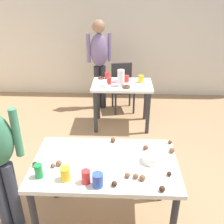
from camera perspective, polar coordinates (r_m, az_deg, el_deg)
The scene contains 35 objects.
ground_plane at distance 3.01m, azimuth -0.85°, elevation -19.63°, with size 6.40×6.40×0.00m, color #9E7A56.
wall_back at distance 5.35m, azimuth 1.01°, elevation 17.30°, with size 6.40×0.10×2.60m, color beige.
dining_table_near at distance 2.39m, azimuth -1.52°, elevation -12.90°, with size 1.29×0.77×0.75m.
dining_table_far at distance 4.14m, azimuth 2.23°, elevation 4.52°, with size 0.95×0.60×0.75m.
chair_far_table at distance 4.79m, azimuth 2.33°, elevation 6.19°, with size 0.47×0.47×0.87m.
person_adult_far at distance 4.69m, azimuth -2.82°, elevation 12.06°, with size 0.45×0.27×1.63m.
mixing_bowl at distance 2.34m, azimuth 8.76°, elevation -10.12°, with size 0.17×0.17×0.07m, color white.
soda_can at distance 2.22m, azimuth -15.99°, elevation -12.49°, with size 0.07×0.07×0.12m, color #198438.
fork_near at distance 2.57m, azimuth -6.32°, elevation -7.16°, with size 0.17×0.02×0.01m, color silver.
cup_near_0 at distance 2.10m, azimuth -5.81°, elevation -14.10°, with size 0.07×0.07×0.11m, color red.
cup_near_1 at distance 2.06m, azimuth -3.17°, elevation -14.85°, with size 0.09×0.09×0.12m, color #3351B2.
cup_near_2 at distance 2.15m, azimuth -10.34°, elevation -13.35°, with size 0.08×0.08×0.11m, color yellow.
cake_ball_0 at distance 2.08m, azimuth 0.50°, elevation -15.65°, with size 0.05×0.05×0.05m, color #3D2319.
cake_ball_1 at distance 2.32m, azimuth -13.00°, elevation -11.48°, with size 0.04×0.04×0.04m, color brown.
cake_ball_2 at distance 2.16m, azimuth 5.29°, elevation -13.97°, with size 0.04×0.04×0.04m, color brown.
cake_ball_3 at distance 2.62m, azimuth 12.74°, elevation -6.52°, with size 0.04×0.04×0.04m, color brown.
cake_ball_4 at distance 2.14m, azimuth 6.78°, elevation -14.30°, with size 0.05×0.05×0.05m, color brown.
cake_ball_5 at distance 2.49m, azimuth 13.16°, elevation -8.26°, with size 0.05×0.05×0.05m, color brown.
cake_ball_6 at distance 2.16m, azimuth 3.44°, elevation -13.84°, with size 0.05×0.05×0.05m, color brown.
cake_ball_7 at distance 2.32m, azimuth -11.71°, elevation -11.03°, with size 0.05×0.05×0.05m, color brown.
cake_ball_8 at distance 2.49m, azimuth 7.47°, elevation -7.84°, with size 0.05×0.05×0.05m, color brown.
cake_ball_9 at distance 2.58m, azimuth 0.25°, elevation -6.23°, with size 0.05×0.05×0.05m, color brown.
cake_ball_10 at distance 2.08m, azimuth 11.07°, elevation -16.41°, with size 0.05×0.05×0.05m, color #3D2319.
cake_ball_11 at distance 2.23m, azimuth 12.58°, elevation -13.23°, with size 0.04×0.04×0.04m, color #3D2319.
cake_ball_12 at distance 2.37m, azimuth -16.72°, elevation -11.01°, with size 0.05×0.05×0.05m, color #3D2319.
pitcher_far at distance 3.95m, azimuth 1.98°, elevation 7.55°, with size 0.11×0.11×0.26m, color white.
cup_far_0 at distance 4.30m, azimuth -1.02°, elevation 8.13°, with size 0.09×0.09×0.11m, color red.
cup_far_1 at distance 4.06m, azimuth -0.65°, elevation 6.93°, with size 0.07×0.07×0.10m, color red.
cup_far_2 at distance 4.16m, azimuth 6.42°, elevation 7.33°, with size 0.08×0.08×0.11m, color yellow.
cup_far_3 at distance 4.16m, azimuth 3.27°, elevation 7.40°, with size 0.08×0.08×0.11m, color red.
donut_far_0 at distance 4.01m, azimuth -1.78°, elevation 6.12°, with size 0.12×0.12×0.03m, color white.
donut_far_1 at distance 4.30m, azimuth -2.46°, elevation 7.56°, with size 0.10×0.10×0.03m, color brown.
donut_far_2 at distance 3.92m, azimuth 3.22°, elevation 5.63°, with size 0.12×0.12×0.04m, color brown.
donut_far_3 at distance 3.92m, azimuth -1.03°, elevation 5.63°, with size 0.10×0.10×0.03m, color white.
donut_far_4 at distance 4.14m, azimuth 0.91°, elevation 6.86°, with size 0.12×0.12×0.04m, color pink.
Camera 1 is at (0.13, -2.07, 2.18)m, focal length 41.17 mm.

